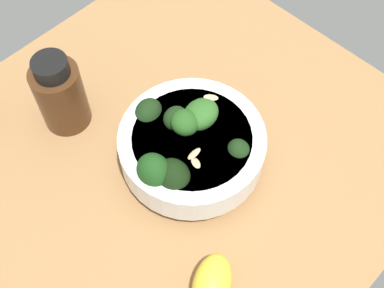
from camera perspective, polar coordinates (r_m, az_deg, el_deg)
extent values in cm
cube|color=#996D42|center=(67.04, -1.17, -0.54)|extent=(56.24, 56.24, 3.22)
cylinder|color=white|center=(63.66, 0.00, -1.55)|extent=(9.70, 9.70, 1.40)
cylinder|color=white|center=(61.24, 0.00, -0.24)|extent=(17.64, 17.64, 4.21)
cylinder|color=silver|center=(59.79, 0.00, 0.61)|extent=(14.27, 14.27, 0.80)
cylinder|color=#4A8F3C|center=(58.76, -4.21, -3.82)|extent=(2.27, 2.23, 1.20)
ellipsoid|color=#194216|center=(57.23, -4.32, -3.01)|extent=(4.10, 4.94, 5.01)
cylinder|color=#4A8F3C|center=(61.72, 0.94, 2.40)|extent=(2.13, 2.03, 1.31)
ellipsoid|color=#2D6023|center=(60.23, 0.97, 3.36)|extent=(5.37, 5.40, 3.98)
cylinder|color=#4A8F3C|center=(60.38, 5.14, -1.37)|extent=(1.36, 1.42, 1.09)
ellipsoid|color=black|center=(59.31, 5.23, -0.76)|extent=(4.03, 3.97, 4.22)
cylinder|color=#2F662B|center=(58.72, -2.09, -4.35)|extent=(1.95, 1.85, 1.60)
ellipsoid|color=black|center=(57.20, -2.14, -3.56)|extent=(4.37, 4.97, 4.59)
cylinder|color=#4A8F3C|center=(61.11, -1.69, 2.09)|extent=(1.50, 1.33, 1.24)
ellipsoid|color=black|center=(59.96, -1.73, 2.82)|extent=(3.69, 3.44, 3.77)
cylinder|color=#4A8F3C|center=(63.56, -4.80, 2.66)|extent=(1.69, 1.83, 1.65)
ellipsoid|color=black|center=(62.20, -4.91, 3.51)|extent=(5.17, 4.72, 4.39)
cylinder|color=#4A8F3C|center=(60.46, -0.79, 1.49)|extent=(2.20, 1.93, 1.85)
ellipsoid|color=#23511C|center=(58.97, -0.81, 2.43)|extent=(5.16, 5.16, 3.64)
ellipsoid|color=#DBBC84|center=(60.29, 1.49, 2.69)|extent=(1.93, 1.86, 1.27)
ellipsoid|color=#DBBC84|center=(60.77, 2.15, 5.24)|extent=(2.00, 1.98, 0.68)
ellipsoid|color=#DBBC84|center=(55.67, 0.43, -2.12)|extent=(1.77, 2.06, 1.12)
ellipsoid|color=#DBBC84|center=(56.07, 0.23, -1.11)|extent=(1.97, 1.15, 1.13)
ellipsoid|color=yellow|center=(55.90, 2.27, -15.46)|extent=(7.91, 6.85, 4.33)
cylinder|color=#472814|center=(66.11, -14.48, 5.17)|extent=(6.14, 6.14, 9.24)
cylinder|color=black|center=(61.84, -15.61, 8.29)|extent=(4.32, 4.32, 2.06)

